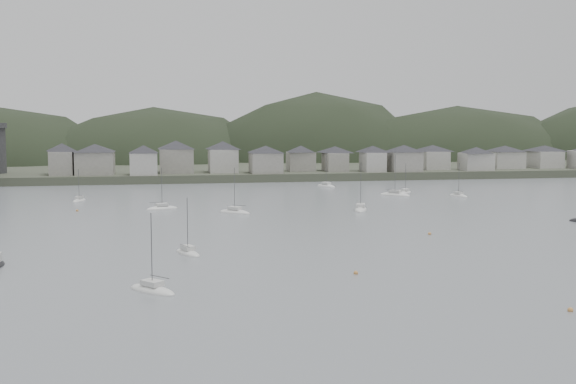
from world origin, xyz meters
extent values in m
plane|color=slate|center=(0.00, 0.00, 0.00)|extent=(900.00, 900.00, 0.00)
cube|color=#383D2D|center=(0.00, 295.00, 1.50)|extent=(900.00, 250.00, 3.00)
ellipsoid|color=black|center=(-32.30, 272.87, -9.97)|extent=(132.08, 90.41, 79.74)
ellipsoid|color=black|center=(50.65, 272.93, -12.68)|extent=(133.88, 88.37, 101.41)
ellipsoid|color=black|center=(125.95, 267.91, -10.32)|extent=(165.81, 81.78, 82.55)
cube|color=gray|center=(-65.00, 181.96, 7.29)|extent=(8.34, 12.91, 8.59)
pyramid|color=#242429|center=(-65.00, 181.96, 13.09)|extent=(15.78, 15.78, 3.01)
cube|color=gray|center=(-53.32, 181.32, 7.18)|extent=(13.68, 13.35, 8.36)
pyramid|color=#242429|center=(-53.32, 181.32, 12.82)|extent=(20.07, 20.07, 2.93)
cube|color=#A4A19A|center=(-35.57, 176.02, 7.04)|extent=(9.78, 10.20, 8.08)
pyramid|color=#242429|center=(-35.57, 176.02, 12.49)|extent=(14.83, 14.83, 2.83)
cube|color=gray|center=(-23.51, 185.65, 7.55)|extent=(12.59, 13.33, 9.09)
pyramid|color=#242429|center=(-23.51, 185.65, 13.68)|extent=(19.24, 19.24, 3.18)
cube|color=#A4A19A|center=(-5.75, 184.10, 7.43)|extent=(10.74, 12.17, 8.87)
pyramid|color=#242429|center=(-5.75, 184.10, 13.42)|extent=(17.01, 17.01, 3.10)
cube|color=gray|center=(9.92, 177.53, 6.85)|extent=(11.63, 12.09, 7.69)
pyramid|color=#242429|center=(9.92, 177.53, 12.04)|extent=(17.61, 17.61, 2.69)
cube|color=gray|center=(25.25, 186.19, 6.72)|extent=(10.37, 9.35, 7.44)
pyramid|color=#242429|center=(25.25, 186.19, 11.74)|extent=(14.65, 14.65, 2.60)
cube|color=gray|center=(38.63, 183.79, 6.61)|extent=(8.24, 12.20, 7.22)
pyramid|color=#242429|center=(38.63, 183.79, 11.48)|extent=(15.17, 15.17, 2.53)
cube|color=#A4A19A|center=(52.50, 178.55, 6.73)|extent=(8.06, 10.91, 7.46)
pyramid|color=#242429|center=(52.50, 178.55, 11.77)|extent=(14.08, 14.08, 2.61)
cube|color=gray|center=(64.81, 177.06, 6.83)|extent=(11.73, 11.78, 7.66)
pyramid|color=#242429|center=(64.81, 177.06, 12.00)|extent=(17.46, 17.46, 2.68)
cube|color=#A4A19A|center=(80.64, 186.91, 6.67)|extent=(10.19, 13.02, 7.33)
pyramid|color=#242429|center=(80.64, 186.91, 11.62)|extent=(17.23, 17.23, 2.57)
cube|color=#A4A19A|center=(95.55, 178.06, 6.44)|extent=(11.70, 9.81, 6.88)
pyramid|color=#242429|center=(95.55, 178.06, 11.08)|extent=(15.97, 15.97, 2.41)
cube|color=#A4A19A|center=(112.40, 186.91, 6.50)|extent=(12.83, 12.48, 7.00)
pyramid|color=#242429|center=(112.40, 186.91, 11.22)|extent=(18.79, 18.79, 2.45)
cube|color=#A4A19A|center=(130.73, 187.42, 6.48)|extent=(11.07, 13.50, 6.97)
pyramid|color=#242429|center=(130.73, 187.42, 11.19)|extent=(18.25, 18.25, 2.44)
ellipsoid|color=silver|center=(27.07, 150.00, 0.05)|extent=(6.50, 9.22, 1.78)
cube|color=silver|center=(27.07, 150.00, 1.24)|extent=(3.13, 3.65, 0.70)
cylinder|color=#3F3F42|center=(27.07, 150.00, 5.75)|extent=(0.12, 0.12, 11.10)
cylinder|color=#3F3F42|center=(27.78, 151.43, 1.79)|extent=(1.87, 3.62, 0.10)
ellipsoid|color=silver|center=(-52.77, 118.77, 0.05)|extent=(4.45, 7.59, 1.44)
cube|color=silver|center=(-52.77, 118.77, 1.07)|extent=(2.30, 2.90, 0.70)
cylinder|color=#3F3F42|center=(-52.77, 118.77, 4.72)|extent=(0.12, 0.12, 9.03)
cylinder|color=#3F3F42|center=(-52.36, 117.53, 1.62)|extent=(1.11, 3.12, 0.10)
ellipsoid|color=silver|center=(-31.43, 4.36, 0.05)|extent=(7.62, 8.08, 1.68)
cube|color=silver|center=(-31.43, 4.36, 1.19)|extent=(3.34, 3.43, 0.70)
cylinder|color=#3F3F42|center=(-31.43, 4.36, 5.46)|extent=(0.12, 0.12, 10.53)
cylinder|color=#3F3F42|center=(-30.42, 5.49, 1.74)|extent=(2.60, 2.89, 0.10)
ellipsoid|color=silver|center=(-11.80, 84.61, 0.05)|extent=(8.66, 7.93, 1.78)
cube|color=silver|center=(-11.80, 84.61, 1.24)|extent=(3.65, 3.51, 0.70)
cylinder|color=#3F3F42|center=(-11.80, 84.61, 5.77)|extent=(0.12, 0.12, 11.15)
cylinder|color=#3F3F42|center=(-10.57, 85.64, 1.79)|extent=(3.13, 2.66, 0.10)
ellipsoid|color=silver|center=(59.25, 111.54, 0.05)|extent=(4.46, 8.33, 1.59)
cube|color=silver|center=(59.25, 111.54, 1.14)|extent=(2.39, 3.13, 0.70)
cylinder|color=#3F3F42|center=(59.25, 111.54, 5.17)|extent=(0.12, 0.12, 9.94)
cylinder|color=#3F3F42|center=(58.89, 110.16, 1.69)|extent=(1.00, 3.49, 0.10)
ellipsoid|color=silver|center=(41.02, 117.32, 0.05)|extent=(9.47, 8.89, 1.97)
cube|color=silver|center=(41.02, 117.32, 1.34)|extent=(4.02, 3.91, 0.70)
cylinder|color=#3F3F42|center=(41.02, 117.32, 6.36)|extent=(0.12, 0.12, 12.32)
cylinder|color=#3F3F42|center=(39.70, 116.15, 1.89)|extent=(3.39, 3.01, 0.10)
ellipsoid|color=silver|center=(-25.57, 31.14, 0.05)|extent=(5.36, 8.03, 1.54)
cube|color=silver|center=(-25.57, 31.14, 1.12)|extent=(2.63, 3.15, 0.70)
cylinder|color=#3F3F42|center=(-25.57, 31.14, 5.01)|extent=(0.12, 0.12, 9.62)
cylinder|color=#3F3F42|center=(-26.13, 29.87, 1.67)|extent=(1.49, 3.21, 0.10)
ellipsoid|color=silver|center=(46.62, 123.68, 0.05)|extent=(6.72, 7.14, 1.49)
cube|color=silver|center=(46.62, 123.68, 1.09)|extent=(2.95, 3.03, 0.70)
cylinder|color=#3F3F42|center=(46.62, 123.68, 4.85)|extent=(0.12, 0.12, 9.30)
cylinder|color=#3F3F42|center=(45.73, 124.68, 1.64)|extent=(2.30, 2.57, 0.10)
ellipsoid|color=silver|center=(20.66, 84.35, 0.05)|extent=(6.03, 10.19, 1.94)
cube|color=silver|center=(20.66, 84.35, 1.32)|extent=(3.10, 3.90, 0.70)
cylinder|color=#3F3F42|center=(20.66, 84.35, 6.27)|extent=(0.12, 0.12, 12.14)
cylinder|color=#3F3F42|center=(20.11, 86.00, 1.87)|extent=(1.48, 4.18, 0.10)
ellipsoid|color=silver|center=(-29.55, 95.66, 0.05)|extent=(8.89, 5.37, 1.69)
cube|color=silver|center=(-29.55, 95.66, 1.20)|extent=(3.42, 2.74, 0.70)
cylinder|color=#3F3F42|center=(-29.55, 95.66, 5.49)|extent=(0.12, 0.12, 10.59)
cylinder|color=#3F3F42|center=(-30.99, 96.16, 1.75)|extent=(3.63, 1.36, 0.10)
sphere|color=#C48541|center=(18.55, -14.98, 0.15)|extent=(0.70, 0.70, 0.70)
sphere|color=#C48541|center=(44.63, 116.38, 0.15)|extent=(0.70, 0.70, 0.70)
sphere|color=#C48541|center=(-1.33, 10.20, 0.15)|extent=(0.70, 0.70, 0.70)
sphere|color=#C48541|center=(23.53, 43.81, 0.15)|extent=(0.70, 0.70, 0.70)
sphere|color=#C48541|center=(-50.84, 95.06, 0.15)|extent=(0.70, 0.70, 0.70)
camera|label=1|loc=(-30.33, -92.81, 23.11)|focal=44.90mm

